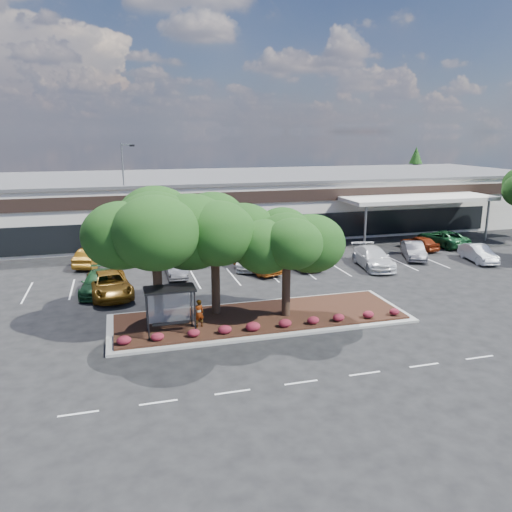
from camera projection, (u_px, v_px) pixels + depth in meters
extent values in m
plane|color=black|center=(317.00, 342.00, 27.02)|extent=(160.00, 160.00, 0.00)
cube|color=white|center=(206.00, 203.00, 58.06)|extent=(80.00, 20.00, 6.00)
cube|color=#535355|center=(205.00, 176.00, 57.31)|extent=(80.40, 20.40, 0.30)
cube|color=black|center=(223.00, 198.00, 48.23)|extent=(80.00, 0.25, 1.20)
cube|color=black|center=(224.00, 231.00, 49.01)|extent=(60.00, 0.18, 2.60)
cube|color=red|center=(161.00, 201.00, 46.60)|extent=(6.00, 0.12, 1.00)
cube|color=white|center=(419.00, 198.00, 51.27)|extent=(16.00, 5.00, 0.40)
cylinder|color=gray|center=(365.00, 227.00, 48.13)|extent=(0.24, 0.24, 4.20)
cylinder|color=gray|center=(487.00, 221.00, 51.79)|extent=(0.24, 0.24, 4.20)
cube|color=#A7A7A2|center=(261.00, 318.00, 30.22)|extent=(18.00, 6.00, 0.15)
cube|color=#3C2116|center=(261.00, 317.00, 30.19)|extent=(17.20, 5.20, 0.12)
cube|color=silver|center=(78.00, 414.00, 20.14)|extent=(1.60, 0.12, 0.01)
cube|color=silver|center=(158.00, 402.00, 20.98)|extent=(1.60, 0.12, 0.01)
cube|color=silver|center=(233.00, 392.00, 21.82)|extent=(1.60, 0.12, 0.01)
cube|color=silver|center=(301.00, 382.00, 22.65)|extent=(1.60, 0.12, 0.01)
cube|color=silver|center=(365.00, 373.00, 23.49)|extent=(1.60, 0.12, 0.01)
cube|color=silver|center=(424.00, 365.00, 24.33)|extent=(1.60, 0.12, 0.01)
cube|color=silver|center=(480.00, 357.00, 25.16)|extent=(1.60, 0.12, 0.01)
cube|color=silver|center=(27.00, 292.00, 35.32)|extent=(0.12, 5.00, 0.01)
cube|color=silver|center=(72.00, 289.00, 36.10)|extent=(0.12, 5.00, 0.01)
cube|color=silver|center=(115.00, 286.00, 36.89)|extent=(0.12, 5.00, 0.01)
cube|color=silver|center=(156.00, 282.00, 37.67)|extent=(0.12, 5.00, 0.01)
cube|color=silver|center=(195.00, 279.00, 38.46)|extent=(0.12, 5.00, 0.01)
cube|color=silver|center=(233.00, 276.00, 39.24)|extent=(0.12, 5.00, 0.01)
cube|color=silver|center=(270.00, 274.00, 40.02)|extent=(0.12, 5.00, 0.01)
cube|color=silver|center=(305.00, 271.00, 40.81)|extent=(0.12, 5.00, 0.01)
cube|color=silver|center=(338.00, 268.00, 41.59)|extent=(0.12, 5.00, 0.01)
cube|color=silver|center=(371.00, 266.00, 42.38)|extent=(0.12, 5.00, 0.01)
cube|color=silver|center=(402.00, 263.00, 43.16)|extent=(0.12, 5.00, 0.01)
cube|color=silver|center=(432.00, 261.00, 43.94)|extent=(0.12, 5.00, 0.01)
cylinder|color=black|center=(146.00, 310.00, 27.59)|extent=(0.08, 0.08, 2.50)
cylinder|color=black|center=(191.00, 305.00, 28.24)|extent=(0.08, 0.08, 2.50)
cylinder|color=black|center=(148.00, 318.00, 26.38)|extent=(0.08, 0.08, 2.50)
cylinder|color=black|center=(195.00, 313.00, 27.03)|extent=(0.08, 0.08, 2.50)
cube|color=black|center=(170.00, 289.00, 27.00)|extent=(2.75, 1.55, 0.10)
cube|color=silver|center=(169.00, 305.00, 27.89)|extent=(2.30, 0.03, 2.00)
cube|color=black|center=(171.00, 323.00, 27.74)|extent=(2.00, 0.35, 0.06)
cone|color=#163A0F|center=(415.00, 176.00, 75.93)|extent=(3.96, 3.96, 9.00)
imported|color=#594C47|center=(199.00, 313.00, 28.25)|extent=(0.66, 0.51, 1.63)
cube|color=#A7A7A2|center=(128.00, 248.00, 47.95)|extent=(0.50, 0.50, 0.40)
cylinder|color=gray|center=(125.00, 196.00, 46.73)|extent=(0.14, 0.14, 9.66)
cube|color=gray|center=(126.00, 145.00, 45.65)|extent=(0.92, 0.35, 0.14)
cube|color=black|center=(132.00, 146.00, 45.73)|extent=(0.49, 0.36, 0.18)
imported|color=brown|center=(110.00, 284.00, 34.49)|extent=(3.44, 6.11, 1.61)
imported|color=#1B4724|center=(98.00, 283.00, 35.13)|extent=(2.72, 5.32, 1.48)
imported|color=#525258|center=(176.00, 267.00, 39.16)|extent=(1.51, 4.31, 1.42)
imported|color=#7A370C|center=(257.00, 263.00, 40.28)|extent=(3.19, 5.14, 1.60)
imported|color=silver|center=(250.00, 259.00, 41.74)|extent=(3.56, 5.32, 1.43)
imported|color=slate|center=(299.00, 257.00, 41.87)|extent=(2.63, 5.44, 1.72)
imported|color=white|center=(373.00, 258.00, 41.72)|extent=(3.06, 5.97, 1.66)
imported|color=#55545C|center=(413.00, 250.00, 44.59)|extent=(3.17, 4.82, 1.50)
imported|color=silver|center=(478.00, 253.00, 43.59)|extent=(2.29, 4.66, 1.47)
imported|color=brown|center=(93.00, 257.00, 42.24)|extent=(3.17, 5.14, 1.60)
imported|color=maroon|center=(160.00, 247.00, 45.95)|extent=(4.41, 6.12, 1.55)
imported|color=#1D4D2A|center=(201.00, 253.00, 43.82)|extent=(2.30, 4.63, 1.46)
imported|color=#130E54|center=(216.00, 247.00, 45.68)|extent=(4.00, 5.90, 1.59)
imported|color=maroon|center=(322.00, 238.00, 49.94)|extent=(3.01, 5.47, 1.45)
imported|color=maroon|center=(419.00, 243.00, 47.96)|extent=(2.44, 4.28, 1.37)
imported|color=#195129|center=(442.00, 238.00, 49.70)|extent=(3.29, 5.84, 1.54)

